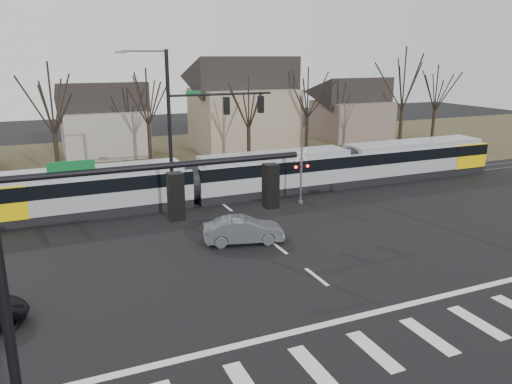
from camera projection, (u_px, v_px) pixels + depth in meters
name	position (u px, v px, depth m)	size (l,w,h in m)	color
ground	(340.00, 295.00, 21.20)	(140.00, 140.00, 0.00)	black
grass_verge	(164.00, 158.00, 49.50)	(140.00, 28.00, 0.01)	#38331E
crosswalk	(402.00, 343.00, 17.67)	(27.00, 2.60, 0.01)	silver
stop_line	(365.00, 315.00, 19.61)	(28.00, 0.35, 0.01)	silver
lane_dashes	(217.00, 199.00, 35.35)	(0.18, 30.00, 0.01)	silver
rail_pair	(218.00, 200.00, 35.17)	(90.00, 1.52, 0.06)	#59595E
tram	(273.00, 171.00, 36.62)	(39.44, 2.93, 2.99)	gray
sedan	(243.00, 230.00, 27.02)	(4.55, 2.48, 1.42)	#4A4E51
signal_pole_near_left	(85.00, 262.00, 10.39)	(9.28, 0.44, 10.20)	black
signal_pole_far	(196.00, 127.00, 29.82)	(9.28, 0.44, 10.20)	black
rail_crossing_signal	(301.00, 177.00, 33.94)	(1.08, 0.36, 4.00)	#59595B
tree_row	(200.00, 113.00, 43.64)	(59.20, 7.20, 10.00)	black
house_b	(103.00, 116.00, 50.06)	(8.64, 7.56, 7.65)	gray
house_c	(243.00, 101.00, 52.46)	(10.80, 8.64, 10.10)	gray
house_d	(352.00, 106.00, 60.33)	(8.64, 7.56, 7.65)	#69574D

